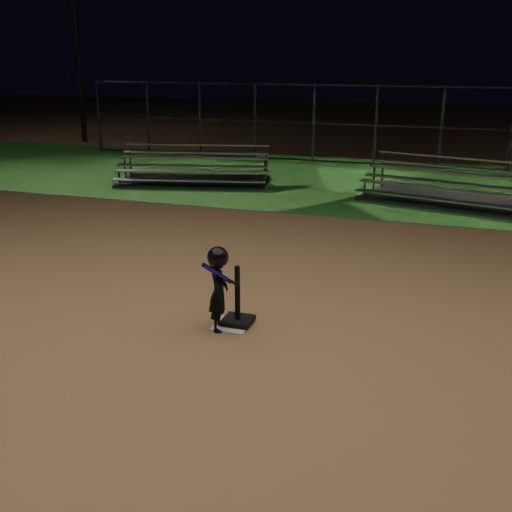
# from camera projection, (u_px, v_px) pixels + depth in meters

# --- Properties ---
(ground) EXTENTS (80.00, 80.00, 0.00)m
(ground) POSITION_uv_depth(u_px,v_px,m) (232.00, 326.00, 7.98)
(ground) COLOR #966C44
(ground) RESTS_ON ground
(grass_strip) EXTENTS (60.00, 8.00, 0.01)m
(grass_strip) POSITION_uv_depth(u_px,v_px,m) (358.00, 182.00, 17.00)
(grass_strip) COLOR #225A1D
(grass_strip) RESTS_ON ground
(home_plate) EXTENTS (0.45, 0.45, 0.02)m
(home_plate) POSITION_uv_depth(u_px,v_px,m) (232.00, 325.00, 7.97)
(home_plate) COLOR beige
(home_plate) RESTS_ON ground
(batting_tee) EXTENTS (0.38, 0.38, 0.78)m
(batting_tee) POSITION_uv_depth(u_px,v_px,m) (238.00, 312.00, 7.98)
(batting_tee) COLOR black
(batting_tee) RESTS_ON home_plate
(child_batter) EXTENTS (0.40, 0.64, 1.11)m
(child_batter) POSITION_uv_depth(u_px,v_px,m) (218.00, 286.00, 7.70)
(child_batter) COLOR black
(child_batter) RESTS_ON ground
(bleacher_left) EXTENTS (4.39, 2.84, 0.99)m
(bleacher_left) POSITION_uv_depth(u_px,v_px,m) (194.00, 175.00, 16.89)
(bleacher_left) COLOR #A7A7AC
(bleacher_left) RESTS_ON ground
(bleacher_right) EXTENTS (4.52, 2.98, 1.02)m
(bleacher_right) POSITION_uv_depth(u_px,v_px,m) (452.00, 194.00, 14.60)
(bleacher_right) COLOR #AEAEB3
(bleacher_right) RESTS_ON ground
(backstop_fence) EXTENTS (20.08, 0.08, 2.50)m
(backstop_fence) POSITION_uv_depth(u_px,v_px,m) (376.00, 125.00, 19.32)
(backstop_fence) COLOR #38383D
(backstop_fence) RESTS_ON ground
(light_pole_left) EXTENTS (0.90, 0.53, 8.30)m
(light_pole_left) POSITION_uv_depth(u_px,v_px,m) (73.00, 12.00, 23.51)
(light_pole_left) COLOR #2D2D30
(light_pole_left) RESTS_ON ground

